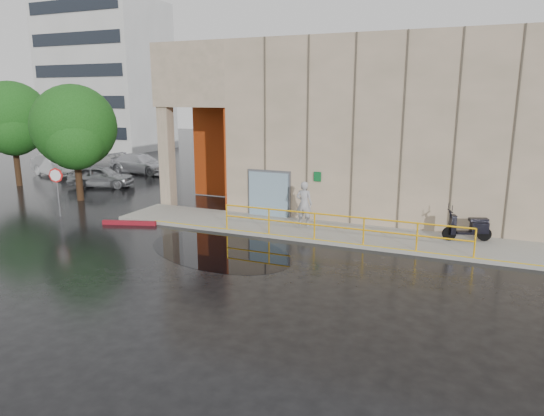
{
  "coord_description": "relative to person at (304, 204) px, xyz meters",
  "views": [
    {
      "loc": [
        8.77,
        -14.0,
        5.48
      ],
      "look_at": [
        1.6,
        3.0,
        1.24
      ],
      "focal_mm": 32.0,
      "sensor_mm": 36.0,
      "label": 1
    }
  ],
  "objects": [
    {
      "name": "red_curb",
      "position": [
        -7.3,
        -2.31,
        -1.01
      ],
      "size": [
        2.35,
        0.88,
        0.18
      ],
      "primitive_type": "cube",
      "rotation": [
        0.0,
        0.0,
        0.3
      ],
      "color": "maroon",
      "rests_on": "ground"
    },
    {
      "name": "car_c",
      "position": [
        -16.05,
        9.91,
        -0.39
      ],
      "size": [
        5.05,
        2.28,
        1.43
      ],
      "primitive_type": "imported",
      "rotation": [
        0.0,
        0.0,
        1.52
      ],
      "color": "silver",
      "rests_on": "ground"
    },
    {
      "name": "car_a",
      "position": [
        -14.84,
        4.4,
        -0.43
      ],
      "size": [
        4.27,
        2.8,
        1.35
      ],
      "primitive_type": "imported",
      "rotation": [
        0.0,
        0.0,
        1.9
      ],
      "color": "#999CA0",
      "rests_on": "ground"
    },
    {
      "name": "guardrail",
      "position": [
        1.95,
        -1.66,
        -0.42
      ],
      "size": [
        9.56,
        0.06,
        1.03
      ],
      "color": "#FFB70D",
      "rests_on": "sidewalk"
    },
    {
      "name": "tree_far",
      "position": [
        -19.86,
        2.67,
        2.93
      ],
      "size": [
        4.48,
        4.48,
        6.45
      ],
      "rotation": [
        0.0,
        0.0,
        -0.09
      ],
      "color": "black",
      "rests_on": "ground"
    },
    {
      "name": "puddle",
      "position": [
        -1.89,
        -3.98,
        -1.1
      ],
      "size": [
        7.2,
        5.77,
        0.01
      ],
      "primitive_type": "cube",
      "rotation": [
        0.0,
        0.0,
        -0.35
      ],
      "color": "black",
      "rests_on": "ground"
    },
    {
      "name": "car_b",
      "position": [
        -20.85,
        6.62,
        -0.34
      ],
      "size": [
        4.93,
        3.05,
        1.53
      ],
      "primitive_type": "imported",
      "rotation": [
        0.0,
        0.0,
        1.24
      ],
      "color": "white",
      "rests_on": "ground"
    },
    {
      "name": "tree_near",
      "position": [
        -12.99,
        0.72,
        2.69
      ],
      "size": [
        4.37,
        4.37,
        6.15
      ],
      "rotation": [
        0.0,
        0.0,
        -0.33
      ],
      "color": "black",
      "rests_on": "ground"
    },
    {
      "name": "scooter",
      "position": [
        6.43,
        0.35,
        -0.14
      ],
      "size": [
        1.87,
        1.14,
        1.41
      ],
      "rotation": [
        0.0,
        0.0,
        0.34
      ],
      "color": "black",
      "rests_on": "sidewalk"
    },
    {
      "name": "distant_building",
      "position": [
        -30.3,
        23.16,
        6.4
      ],
      "size": [
        12.0,
        8.08,
        15.0
      ],
      "color": "#B6B7B2",
      "rests_on": "ground"
    },
    {
      "name": "person",
      "position": [
        0.0,
        0.0,
        0.0
      ],
      "size": [
        0.7,
        0.46,
        1.91
      ],
      "primitive_type": "imported",
      "rotation": [
        0.0,
        0.0,
        3.15
      ],
      "color": "#99989C",
      "rests_on": "sidewalk"
    },
    {
      "name": "ground",
      "position": [
        -2.3,
        -4.81,
        -1.1
      ],
      "size": [
        120.0,
        120.0,
        0.0
      ],
      "primitive_type": "plane",
      "color": "black",
      "rests_on": "ground"
    },
    {
      "name": "building",
      "position": [
        2.8,
        6.17,
        3.1
      ],
      "size": [
        20.0,
        10.17,
        8.0
      ],
      "color": "gray",
      "rests_on": "ground"
    },
    {
      "name": "sidewalk",
      "position": [
        1.7,
        -0.31,
        -1.03
      ],
      "size": [
        20.0,
        3.0,
        0.15
      ],
      "primitive_type": "cube",
      "color": "gray",
      "rests_on": "ground"
    },
    {
      "name": "stop_sign",
      "position": [
        -11.3,
        -2.35,
        0.59
      ],
      "size": [
        0.67,
        0.23,
        2.3
      ],
      "rotation": [
        0.0,
        0.0,
        -0.11
      ],
      "color": "slate",
      "rests_on": "ground"
    }
  ]
}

